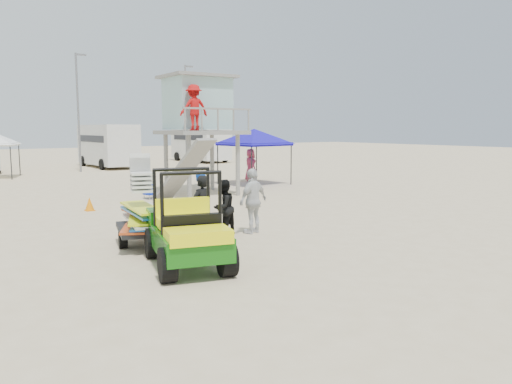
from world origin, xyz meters
TOP-DOWN VIEW (x-y plane):
  - ground at (0.00, 0.00)m, footprint 140.00×140.00m
  - utility_cart at (-2.31, 1.67)m, footprint 2.09×3.03m
  - surf_trailer at (-2.30, 4.01)m, footprint 1.75×2.50m
  - man_left at (-0.79, 3.71)m, footprint 0.74×0.58m
  - man_mid at (0.06, 3.96)m, footprint 0.94×0.84m
  - man_right at (0.91, 3.71)m, footprint 1.18×0.72m
  - lifeguard_tower at (3.81, 12.05)m, footprint 3.41×3.41m
  - canopy_blue at (8.25, 13.84)m, footprint 3.21×3.21m
  - cone_far at (-1.67, 10.41)m, footprint 0.34×0.34m
  - beach_chair_b at (1.44, 12.05)m, footprint 0.63×0.68m
  - beach_chair_c at (5.85, 15.28)m, footprint 0.59×0.64m
  - rv_mid_right at (6.00, 29.99)m, footprint 2.64×7.00m
  - rv_far_right at (15.00, 31.49)m, footprint 2.64×6.60m
  - light_pole_left at (3.00, 27.00)m, footprint 0.14×0.14m
  - light_pole_right at (12.00, 28.50)m, footprint 0.14×0.14m
  - distant_beachgoers at (2.35, 18.72)m, footprint 13.38×7.58m

SIDE VIEW (x-z plane):
  - ground at x=0.00m, z-range 0.00..0.00m
  - cone_far at x=-1.67m, z-range 0.00..0.50m
  - beach_chair_b at x=1.44m, z-range -0.01..0.63m
  - beach_chair_c at x=5.85m, z-range -0.01..0.63m
  - man_mid at x=0.06m, z-range 0.00..1.58m
  - surf_trailer at x=-2.30m, z-range -0.19..1.90m
  - man_left at x=-0.79m, z-range 0.00..1.77m
  - distant_beachgoers at x=2.35m, z-range -0.01..1.84m
  - man_right at x=0.91m, z-range 0.00..1.87m
  - utility_cart at x=-2.31m, z-range -0.07..2.03m
  - rv_far_right at x=15.00m, z-range 0.17..3.42m
  - rv_mid_right at x=6.00m, z-range 0.17..3.42m
  - canopy_blue at x=8.25m, z-range 1.13..4.50m
  - lifeguard_tower at x=3.81m, z-range 1.28..6.51m
  - light_pole_left at x=3.00m, z-range 0.00..8.00m
  - light_pole_right at x=12.00m, z-range 0.00..8.00m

